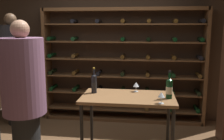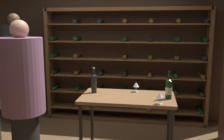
% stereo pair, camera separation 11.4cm
% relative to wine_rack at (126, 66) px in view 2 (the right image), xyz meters
% --- Properties ---
extents(back_wall, '(5.20, 0.10, 2.81)m').
position_rel_wine_rack_xyz_m(back_wall, '(-0.30, 0.21, 0.33)').
color(back_wall, '#3D2B1E').
rests_on(back_wall, ground).
extents(wine_rack, '(3.03, 0.32, 2.14)m').
position_rel_wine_rack_xyz_m(wine_rack, '(0.00, 0.00, 0.00)').
color(wine_rack, brown).
rests_on(wine_rack, ground).
extents(tasting_table, '(1.23, 0.69, 0.90)m').
position_rel_wine_rack_xyz_m(tasting_table, '(0.17, -1.46, -0.26)').
color(tasting_table, brown).
rests_on(tasting_table, ground).
extents(person_bystander_dark_jacket, '(0.49, 0.49, 1.88)m').
position_rel_wine_rack_xyz_m(person_bystander_dark_jacket, '(-0.99, -2.02, -0.04)').
color(person_bystander_dark_jacket, black).
rests_on(person_bystander_dark_jacket, ground).
extents(person_guest_plum_blouse, '(0.48, 0.47, 2.03)m').
position_rel_wine_rack_xyz_m(person_guest_plum_blouse, '(-1.99, -0.43, 0.06)').
color(person_guest_plum_blouse, black).
rests_on(person_guest_plum_blouse, ground).
extents(wine_bottle_green_slim, '(0.08, 0.08, 0.36)m').
position_rel_wine_rack_xyz_m(wine_bottle_green_slim, '(-0.30, -1.36, -0.04)').
color(wine_bottle_green_slim, black).
rests_on(wine_bottle_green_slim, tasting_table).
extents(wine_bottle_red_label, '(0.08, 0.08, 0.36)m').
position_rel_wine_rack_xyz_m(wine_bottle_red_label, '(0.70, -1.50, -0.04)').
color(wine_bottle_red_label, black).
rests_on(wine_bottle_red_label, tasting_table).
extents(wine_glass_stemmed_center, '(0.08, 0.08, 0.14)m').
position_rel_wine_rack_xyz_m(wine_glass_stemmed_center, '(0.59, -1.73, -0.07)').
color(wine_glass_stemmed_center, silver).
rests_on(wine_glass_stemmed_center, tasting_table).
extents(wine_glass_stemmed_right, '(0.08, 0.08, 0.14)m').
position_rel_wine_rack_xyz_m(wine_glass_stemmed_right, '(0.27, -1.22, -0.07)').
color(wine_glass_stemmed_right, silver).
rests_on(wine_glass_stemmed_right, tasting_table).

